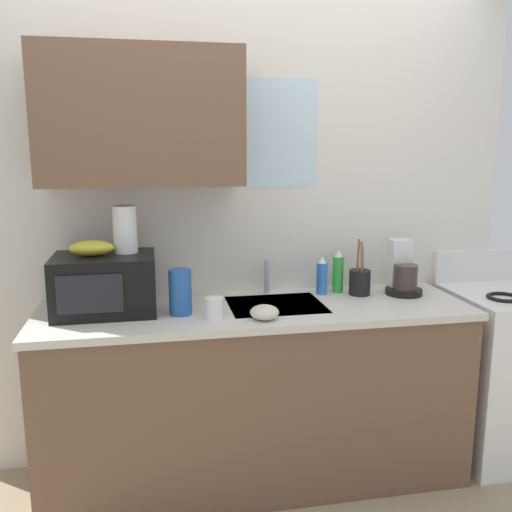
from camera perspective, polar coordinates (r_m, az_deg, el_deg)
kitchen_wall_assembly at (r=2.86m, az=-3.20°, el=5.30°), size 2.85×0.42×2.50m
counter_unit at (r=2.83m, az=0.04°, el=-13.87°), size 2.08×0.63×0.90m
sink_faucet at (r=2.89m, az=1.10°, el=-2.13°), size 0.03×0.03×0.18m
stove_range at (r=3.35m, az=24.32°, el=-10.78°), size 0.60×0.60×1.08m
microwave at (r=2.64m, az=-15.37°, el=-2.81°), size 0.46×0.35×0.27m
banana_bunch at (r=2.62m, az=-16.64°, el=0.78°), size 0.20×0.11×0.07m
paper_towel_roll at (r=2.64m, az=-13.39°, el=2.70°), size 0.11×0.11×0.22m
coffee_maker at (r=2.99m, az=14.88°, el=-1.77°), size 0.19×0.21×0.28m
dish_soap_bottle_blue at (r=2.90m, az=6.83°, el=-2.12°), size 0.06×0.06×0.20m
dish_soap_bottle_green at (r=2.94m, az=8.48°, el=-1.70°), size 0.06×0.06×0.23m
cereal_canister at (r=2.55m, az=-7.84°, el=-3.71°), size 0.10×0.10×0.21m
mug_white at (r=2.49m, az=-4.31°, el=-5.37°), size 0.08×0.08×0.09m
utensil_crock at (r=2.92m, az=10.67°, el=-2.59°), size 0.11×0.11×0.29m
small_bowl at (r=2.47m, az=0.95°, el=-5.84°), size 0.13×0.13×0.06m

